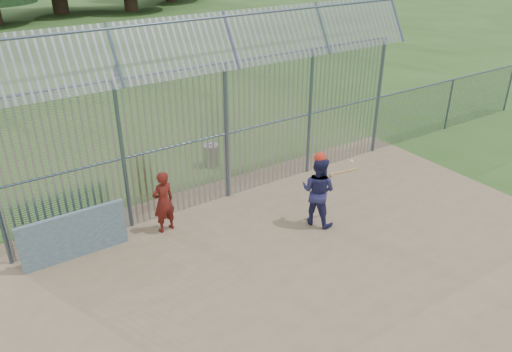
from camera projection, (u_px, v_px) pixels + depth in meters
ground at (301, 254)px, 12.25m from camera, size 120.00×120.00×0.00m
dirt_infield at (314, 263)px, 11.88m from camera, size 14.00×10.00×0.02m
dugout_wall at (74, 235)px, 11.86m from camera, size 2.50×0.12×1.20m
batter at (318, 191)px, 13.07m from camera, size 1.07×1.17×1.94m
onlooker at (163, 202)px, 12.80m from camera, size 0.67×0.50×1.69m
bg_kid_seated at (117, 73)px, 25.32m from camera, size 0.61×0.28×1.01m
batting_gear at (324, 160)px, 12.71m from camera, size 1.28×0.41×0.72m
trash_can at (211, 155)px, 16.61m from camera, size 0.56×0.56×0.82m
backstop_fence at (280, 110)px, 14.64m from camera, size 20.09×0.81×5.30m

